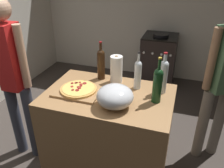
{
  "coord_description": "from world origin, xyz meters",
  "views": [
    {
      "loc": [
        0.77,
        -0.94,
        1.95
      ],
      "look_at": [
        0.2,
        0.8,
        0.98
      ],
      "focal_mm": 36.94,
      "sensor_mm": 36.0,
      "label": 1
    }
  ],
  "objects_px": {
    "wine_bottle_green": "(138,73)",
    "wine_bottle_amber": "(163,75)",
    "person_in_stripes": "(14,76)",
    "wine_bottle_dark": "(101,63)",
    "stove": "(158,61)",
    "wine_bottle_clear": "(158,84)",
    "paper_towel_roll": "(116,69)",
    "mixing_bowl": "(115,96)",
    "pizza": "(79,89)",
    "person_in_red": "(222,77)"
  },
  "relations": [
    {
      "from": "wine_bottle_dark",
      "to": "stove",
      "type": "distance_m",
      "value": 1.99
    },
    {
      "from": "person_in_stripes",
      "to": "wine_bottle_clear",
      "type": "bearing_deg",
      "value": 1.76
    },
    {
      "from": "stove",
      "to": "person_in_red",
      "type": "distance_m",
      "value": 1.8
    },
    {
      "from": "stove",
      "to": "person_in_stripes",
      "type": "relative_size",
      "value": 0.54
    },
    {
      "from": "wine_bottle_green",
      "to": "wine_bottle_clear",
      "type": "distance_m",
      "value": 0.27
    },
    {
      "from": "pizza",
      "to": "person_in_red",
      "type": "distance_m",
      "value": 1.37
    },
    {
      "from": "wine_bottle_dark",
      "to": "wine_bottle_green",
      "type": "bearing_deg",
      "value": -12.16
    },
    {
      "from": "wine_bottle_green",
      "to": "wine_bottle_amber",
      "type": "bearing_deg",
      "value": -1.14
    },
    {
      "from": "paper_towel_roll",
      "to": "wine_bottle_clear",
      "type": "distance_m",
      "value": 0.48
    },
    {
      "from": "wine_bottle_clear",
      "to": "person_in_stripes",
      "type": "distance_m",
      "value": 1.38
    },
    {
      "from": "wine_bottle_amber",
      "to": "stove",
      "type": "bearing_deg",
      "value": 97.6
    },
    {
      "from": "person_in_red",
      "to": "wine_bottle_amber",
      "type": "bearing_deg",
      "value": -142.99
    },
    {
      "from": "wine_bottle_dark",
      "to": "person_in_stripes",
      "type": "xyz_separation_m",
      "value": [
        -0.79,
        -0.3,
        -0.12
      ]
    },
    {
      "from": "pizza",
      "to": "person_in_stripes",
      "type": "bearing_deg",
      "value": 178.73
    },
    {
      "from": "mixing_bowl",
      "to": "wine_bottle_amber",
      "type": "xyz_separation_m",
      "value": [
        0.32,
        0.35,
        0.08
      ]
    },
    {
      "from": "mixing_bowl",
      "to": "wine_bottle_clear",
      "type": "relative_size",
      "value": 0.76
    },
    {
      "from": "wine_bottle_clear",
      "to": "pizza",
      "type": "bearing_deg",
      "value": -175.12
    },
    {
      "from": "pizza",
      "to": "wine_bottle_amber",
      "type": "xyz_separation_m",
      "value": [
        0.7,
        0.23,
        0.14
      ]
    },
    {
      "from": "wine_bottle_clear",
      "to": "wine_bottle_dark",
      "type": "bearing_deg",
      "value": 155.95
    },
    {
      "from": "paper_towel_roll",
      "to": "person_in_stripes",
      "type": "bearing_deg",
      "value": -164.01
    },
    {
      "from": "wine_bottle_clear",
      "to": "person_in_stripes",
      "type": "height_order",
      "value": "person_in_stripes"
    },
    {
      "from": "mixing_bowl",
      "to": "stove",
      "type": "distance_m",
      "value": 2.35
    },
    {
      "from": "wine_bottle_amber",
      "to": "wine_bottle_clear",
      "type": "bearing_deg",
      "value": -97.96
    },
    {
      "from": "paper_towel_roll",
      "to": "wine_bottle_amber",
      "type": "xyz_separation_m",
      "value": [
        0.44,
        -0.06,
        0.04
      ]
    },
    {
      "from": "wine_bottle_green",
      "to": "mixing_bowl",
      "type": "bearing_deg",
      "value": -106.26
    },
    {
      "from": "mixing_bowl",
      "to": "stove",
      "type": "relative_size",
      "value": 0.32
    },
    {
      "from": "wine_bottle_clear",
      "to": "person_in_stripes",
      "type": "relative_size",
      "value": 0.23
    },
    {
      "from": "person_in_stripes",
      "to": "person_in_red",
      "type": "height_order",
      "value": "person_in_stripes"
    },
    {
      "from": "mixing_bowl",
      "to": "person_in_stripes",
      "type": "relative_size",
      "value": 0.17
    },
    {
      "from": "wine_bottle_dark",
      "to": "wine_bottle_clear",
      "type": "distance_m",
      "value": 0.63
    },
    {
      "from": "wine_bottle_dark",
      "to": "wine_bottle_clear",
      "type": "bearing_deg",
      "value": -24.05
    },
    {
      "from": "wine_bottle_amber",
      "to": "mixing_bowl",
      "type": "bearing_deg",
      "value": -133.18
    },
    {
      "from": "stove",
      "to": "wine_bottle_dark",
      "type": "bearing_deg",
      "value": -100.57
    },
    {
      "from": "wine_bottle_green",
      "to": "stove",
      "type": "bearing_deg",
      "value": 91.05
    },
    {
      "from": "person_in_stripes",
      "to": "stove",
      "type": "bearing_deg",
      "value": 62.05
    },
    {
      "from": "mixing_bowl",
      "to": "stove",
      "type": "height_order",
      "value": "mixing_bowl"
    },
    {
      "from": "wine_bottle_dark",
      "to": "stove",
      "type": "xyz_separation_m",
      "value": [
        0.34,
        1.85,
        -0.65
      ]
    },
    {
      "from": "paper_towel_roll",
      "to": "wine_bottle_clear",
      "type": "relative_size",
      "value": 0.68
    },
    {
      "from": "wine_bottle_dark",
      "to": "wine_bottle_amber",
      "type": "relative_size",
      "value": 1.02
    },
    {
      "from": "mixing_bowl",
      "to": "person_in_red",
      "type": "xyz_separation_m",
      "value": [
        0.85,
        0.74,
        -0.05
      ]
    },
    {
      "from": "wine_bottle_dark",
      "to": "wine_bottle_clear",
      "type": "height_order",
      "value": "wine_bottle_clear"
    },
    {
      "from": "wine_bottle_green",
      "to": "wine_bottle_clear",
      "type": "height_order",
      "value": "wine_bottle_clear"
    },
    {
      "from": "person_in_stripes",
      "to": "wine_bottle_dark",
      "type": "bearing_deg",
      "value": 20.7
    },
    {
      "from": "paper_towel_roll",
      "to": "mixing_bowl",
      "type": "bearing_deg",
      "value": -74.2
    },
    {
      "from": "pizza",
      "to": "paper_towel_roll",
      "type": "bearing_deg",
      "value": 48.24
    },
    {
      "from": "mixing_bowl",
      "to": "wine_bottle_amber",
      "type": "bearing_deg",
      "value": 46.82
    },
    {
      "from": "mixing_bowl",
      "to": "stove",
      "type": "xyz_separation_m",
      "value": [
        0.07,
        2.28,
        -0.57
      ]
    },
    {
      "from": "paper_towel_roll",
      "to": "stove",
      "type": "relative_size",
      "value": 0.29
    },
    {
      "from": "wine_bottle_green",
      "to": "wine_bottle_amber",
      "type": "xyz_separation_m",
      "value": [
        0.22,
        -0.0,
        0.02
      ]
    },
    {
      "from": "wine_bottle_clear",
      "to": "wine_bottle_amber",
      "type": "height_order",
      "value": "wine_bottle_clear"
    }
  ]
}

